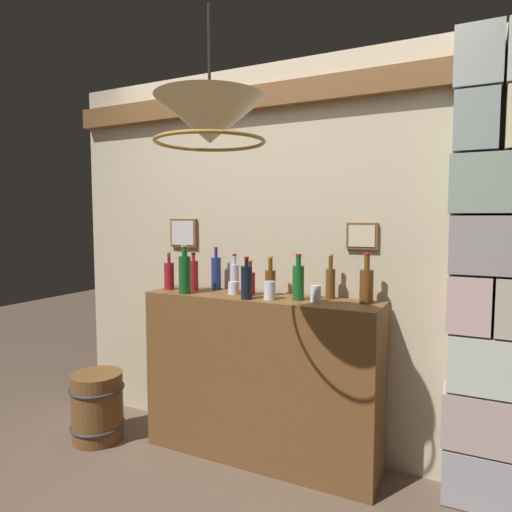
% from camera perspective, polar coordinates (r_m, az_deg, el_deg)
% --- Properties ---
extents(panelled_rear_partition, '(3.15, 0.15, 2.46)m').
position_cam_1_polar(panelled_rear_partition, '(2.91, 2.59, 1.08)').
color(panelled_rear_partition, '#BCAD8E').
rests_on(panelled_rear_partition, ground).
extents(stone_pillar, '(0.44, 0.29, 2.39)m').
position_cam_1_polar(stone_pillar, '(2.55, 28.14, -2.11)').
color(stone_pillar, '#99989E').
rests_on(stone_pillar, ground).
extents(bar_shelf_unit, '(1.47, 0.35, 1.01)m').
position_cam_1_polar(bar_shelf_unit, '(2.85, 0.46, -15.29)').
color(bar_shelf_unit, brown).
rests_on(bar_shelf_unit, ground).
extents(liquor_bottle_port, '(0.07, 0.07, 0.22)m').
position_cam_1_polar(liquor_bottle_port, '(2.75, -0.81, -3.34)').
color(liquor_bottle_port, '#A31C23').
rests_on(liquor_bottle_port, bar_shelf_unit).
extents(liquor_bottle_bourbon, '(0.06, 0.06, 0.25)m').
position_cam_1_polar(liquor_bottle_bourbon, '(2.95, -7.96, -2.40)').
color(liquor_bottle_bourbon, '#A61E23').
rests_on(liquor_bottle_bourbon, bar_shelf_unit).
extents(liquor_bottle_rum, '(0.06, 0.06, 0.24)m').
position_cam_1_polar(liquor_bottle_rum, '(2.92, -2.76, -2.62)').
color(liquor_bottle_rum, silver).
rests_on(liquor_bottle_rum, bar_shelf_unit).
extents(liquor_bottle_brandy, '(0.07, 0.07, 0.25)m').
position_cam_1_polar(liquor_bottle_brandy, '(2.61, -1.21, -3.31)').
color(liquor_bottle_brandy, black).
rests_on(liquor_bottle_brandy, bar_shelf_unit).
extents(liquor_bottle_sherry, '(0.07, 0.07, 0.25)m').
position_cam_1_polar(liquor_bottle_sherry, '(3.02, -11.01, -2.44)').
color(liquor_bottle_sherry, maroon).
rests_on(liquor_bottle_sherry, bar_shelf_unit).
extents(liquor_bottle_tequila, '(0.07, 0.07, 0.27)m').
position_cam_1_polar(liquor_bottle_tequila, '(2.60, 5.41, -3.24)').
color(liquor_bottle_tequila, '#185720').
rests_on(liquor_bottle_tequila, bar_shelf_unit).
extents(liquor_bottle_mezcal, '(0.08, 0.08, 0.28)m').
position_cam_1_polar(liquor_bottle_mezcal, '(2.57, 13.92, -3.53)').
color(liquor_bottle_mezcal, brown).
rests_on(liquor_bottle_mezcal, bar_shelf_unit).
extents(liquor_bottle_rye, '(0.06, 0.06, 0.28)m').
position_cam_1_polar(liquor_bottle_rye, '(2.99, -5.11, -2.12)').
color(liquor_bottle_rye, navy).
rests_on(liquor_bottle_rye, bar_shelf_unit).
extents(liquor_bottle_vermouth, '(0.08, 0.08, 0.31)m').
position_cam_1_polar(liquor_bottle_vermouth, '(2.84, -9.07, -2.22)').
color(liquor_bottle_vermouth, '#195122').
rests_on(liquor_bottle_vermouth, bar_shelf_unit).
extents(liquor_bottle_gin, '(0.06, 0.06, 0.26)m').
position_cam_1_polar(liquor_bottle_gin, '(2.66, 9.48, -3.26)').
color(liquor_bottle_gin, brown).
rests_on(liquor_bottle_gin, bar_shelf_unit).
extents(liquor_bottle_scotch, '(0.06, 0.06, 0.24)m').
position_cam_1_polar(liquor_bottle_scotch, '(2.75, 1.85, -3.21)').
color(liquor_bottle_scotch, brown).
rests_on(liquor_bottle_scotch, bar_shelf_unit).
extents(glass_tumbler_rocks, '(0.07, 0.07, 0.08)m').
position_cam_1_polar(glass_tumbler_rocks, '(2.80, -2.87, -4.08)').
color(glass_tumbler_rocks, silver).
rests_on(glass_tumbler_rocks, bar_shelf_unit).
extents(glass_tumbler_highball, '(0.07, 0.07, 0.11)m').
position_cam_1_polar(glass_tumbler_highball, '(2.61, 1.74, -4.41)').
color(glass_tumbler_highball, silver).
rests_on(glass_tumbler_highball, bar_shelf_unit).
extents(glass_tumbler_shot, '(0.06, 0.06, 0.09)m').
position_cam_1_polar(glass_tumbler_shot, '(2.56, 7.60, -4.78)').
color(glass_tumbler_shot, silver).
rests_on(glass_tumbler_shot, bar_shelf_unit).
extents(pendant_lamp, '(0.46, 0.46, 0.55)m').
position_cam_1_polar(pendant_lamp, '(1.89, -5.92, 16.66)').
color(pendant_lamp, beige).
extents(wooden_barrel, '(0.36, 0.36, 0.45)m').
position_cam_1_polar(wooden_barrel, '(3.34, -19.58, -17.63)').
color(wooden_barrel, brown).
rests_on(wooden_barrel, ground).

